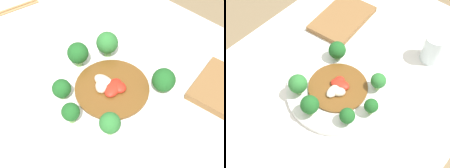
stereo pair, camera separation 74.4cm
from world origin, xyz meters
TOP-DOWN VIEW (x-y plane):
  - table at (0.00, 0.00)m, footprint 1.17×0.77m
  - plate at (0.01, -0.02)m, footprint 0.31×0.31m
  - broccoli_northwest at (-0.08, 0.06)m, footprint 0.06×0.06m
  - broccoli_northeast at (0.10, 0.06)m, footprint 0.06×0.06m
  - broccoli_west at (-0.11, -0.01)m, footprint 0.05×0.05m
  - broccoli_south at (-0.00, -0.14)m, footprint 0.04×0.04m
  - broccoli_southeast at (0.08, -0.11)m, footprint 0.05×0.05m
  - broccoli_southwest at (-0.07, -0.11)m, footprint 0.04×0.04m
  - stirfry_center at (0.00, -0.02)m, footprint 0.18×0.18m
  - chopsticks at (-0.45, -0.01)m, footprint 0.08×0.22m

SIDE VIEW (x-z plane):
  - table at x=0.00m, z-range 0.00..0.73m
  - chopsticks at x=-0.45m, z-range 0.73..0.74m
  - plate at x=0.01m, z-range 0.73..0.75m
  - stirfry_center at x=0.00m, z-range 0.74..0.77m
  - broccoli_southwest at x=-0.07m, z-range 0.75..0.80m
  - broccoli_south at x=0.00m, z-range 0.75..0.81m
  - broccoli_northeast at x=0.10m, z-range 0.75..0.82m
  - broccoli_southeast at x=0.08m, z-range 0.75..0.81m
  - broccoli_west at x=-0.11m, z-range 0.75..0.82m
  - broccoli_northwest at x=-0.08m, z-range 0.75..0.82m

